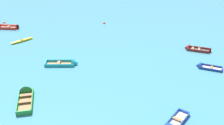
# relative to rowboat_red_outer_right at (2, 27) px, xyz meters

# --- Properties ---
(rowboat_red_outer_right) EXTENTS (3.95, 1.48, 1.15)m
(rowboat_red_outer_right) POSITION_rel_rowboat_red_outer_right_xyz_m (0.00, 0.00, 0.00)
(rowboat_red_outer_right) COLOR beige
(rowboat_red_outer_right) RESTS_ON ground_plane
(rowboat_deep_blue_cluster_inner) EXTENTS (3.10, 1.92, 0.96)m
(rowboat_deep_blue_cluster_inner) POSITION_rel_rowboat_red_outer_right_xyz_m (28.43, -12.15, -0.06)
(rowboat_deep_blue_cluster_inner) COLOR beige
(rowboat_deep_blue_cluster_inner) RESTS_ON ground_plane
(rowboat_turquoise_far_left) EXTENTS (3.98, 1.41, 1.15)m
(rowboat_turquoise_far_left) POSITION_rel_rowboat_red_outer_right_xyz_m (12.67, -11.94, -0.01)
(rowboat_turquoise_far_left) COLOR #99754C
(rowboat_turquoise_far_left) RESTS_ON ground_plane
(kayak_yellow_back_row_center) EXTENTS (2.85, 2.81, 0.33)m
(kayak_yellow_back_row_center) POSITION_rel_rowboat_red_outer_right_xyz_m (4.87, -5.25, -0.03)
(kayak_yellow_back_row_center) COLOR yellow
(kayak_yellow_back_row_center) RESTS_ON ground_plane
(rowboat_maroon_far_right) EXTENTS (3.44, 1.97, 1.04)m
(rowboat_maroon_far_right) POSITION_rel_rowboat_red_outer_right_xyz_m (28.21, -7.22, -0.03)
(rowboat_maroon_far_right) COLOR #4C4C51
(rowboat_maroon_far_right) RESTS_ON ground_plane
(rowboat_green_near_camera) EXTENTS (2.24, 4.47, 1.24)m
(rowboat_green_near_camera) POSITION_rel_rowboat_red_outer_right_xyz_m (9.59, -18.65, 0.02)
(rowboat_green_near_camera) COLOR #99754C
(rowboat_green_near_camera) RESTS_ON ground_plane
(mooring_buoy_trailing) EXTENTS (0.45, 0.45, 0.45)m
(mooring_buoy_trailing) POSITION_rel_rowboat_red_outer_right_xyz_m (16.07, 2.59, -0.18)
(mooring_buoy_trailing) COLOR red
(mooring_buoy_trailing) RESTS_ON ground_plane
(mooring_buoy_between_boats_left) EXTENTS (0.47, 0.47, 0.47)m
(mooring_buoy_between_boats_left) POSITION_rel_rowboat_red_outer_right_xyz_m (-0.52, 2.37, -0.18)
(mooring_buoy_between_boats_left) COLOR orange
(mooring_buoy_between_boats_left) RESTS_ON ground_plane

